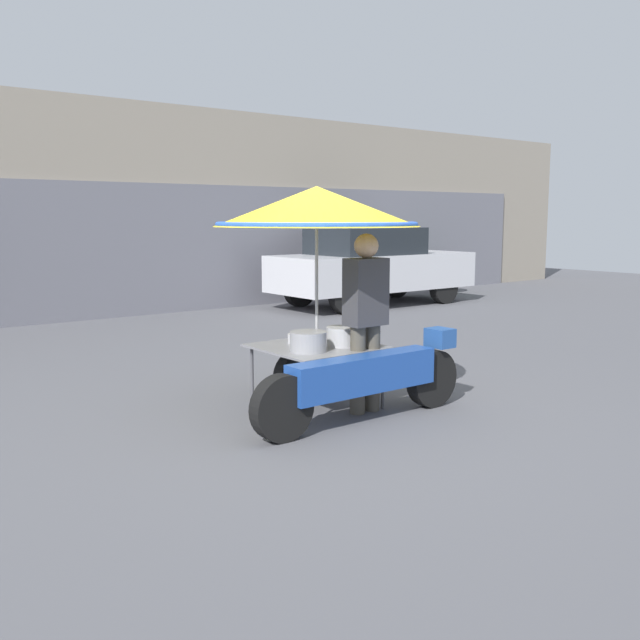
# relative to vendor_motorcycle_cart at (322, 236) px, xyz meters

# --- Properties ---
(ground_plane) EXTENTS (36.00, 36.00, 0.00)m
(ground_plane) POSITION_rel_vendor_motorcycle_cart_xyz_m (-0.17, -0.34, -1.62)
(ground_plane) COLOR #56565B
(shopfront_building) EXTENTS (28.00, 2.06, 3.84)m
(shopfront_building) POSITION_rel_vendor_motorcycle_cart_xyz_m (-0.17, 8.10, 0.29)
(shopfront_building) COLOR gray
(shopfront_building) RESTS_ON ground
(vendor_motorcycle_cart) EXTENTS (2.28, 1.90, 2.07)m
(vendor_motorcycle_cart) POSITION_rel_vendor_motorcycle_cart_xyz_m (0.00, 0.00, 0.00)
(vendor_motorcycle_cart) COLOR black
(vendor_motorcycle_cart) RESTS_ON ground
(vendor_person) EXTENTS (0.38, 0.22, 1.64)m
(vendor_person) POSITION_rel_vendor_motorcycle_cart_xyz_m (0.23, -0.35, -0.70)
(vendor_person) COLOR #4C473D
(vendor_person) RESTS_ON ground
(parked_car) EXTENTS (4.32, 1.69, 1.58)m
(parked_car) POSITION_rel_vendor_motorcycle_cart_xyz_m (5.69, 5.62, -0.81)
(parked_car) COLOR black
(parked_car) RESTS_ON ground
(potted_plant) EXTENTS (0.67, 0.67, 0.92)m
(potted_plant) POSITION_rel_vendor_motorcycle_cart_xyz_m (8.70, 6.28, -1.09)
(potted_plant) COLOR gray
(potted_plant) RESTS_ON ground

